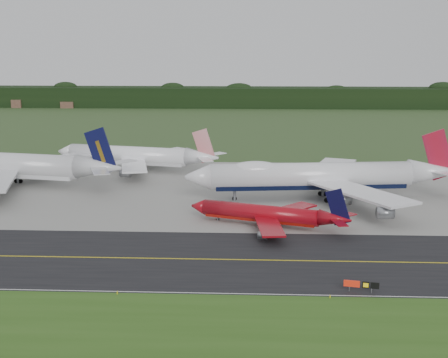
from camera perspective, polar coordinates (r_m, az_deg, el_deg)
ground at (r=115.44m, az=4.54°, el=-6.76°), size 600.00×600.00×0.00m
grass_verge at (r=83.12m, az=5.31°, el=-14.59°), size 400.00×30.00×0.01m
taxiway at (r=111.66m, az=4.61°, el=-7.42°), size 400.00×32.00×0.02m
apron at (r=164.50m, az=4.00°, el=-0.99°), size 400.00×78.00×0.01m
taxiway_centreline at (r=111.65m, az=4.61°, el=-7.41°), size 400.00×0.40×0.00m
taxiway_edge_line at (r=97.19m, az=4.90°, el=-10.46°), size 400.00×0.25×0.00m
horizon_treeline at (r=384.27m, az=3.29°, el=7.37°), size 700.00×25.00×12.00m
jet_ba_747 at (r=154.76m, az=8.83°, el=0.28°), size 68.76×56.56×17.28m
jet_red_737 at (r=131.08m, az=4.12°, el=-3.23°), size 34.20×27.12×9.49m
jet_navy_gold at (r=177.32m, az=-19.01°, el=1.15°), size 65.09×55.94×16.86m
jet_star_tail at (r=189.86m, az=-8.01°, el=2.10°), size 51.71×42.53×13.74m
taxiway_sign at (r=99.46m, az=12.43°, el=-9.41°), size 5.30×1.25×1.79m
edge_marker_left at (r=98.27m, az=-9.73°, el=-10.20°), size 0.16×0.16×0.50m
edge_marker_center at (r=96.83m, az=9.67°, el=-10.55°), size 0.16×0.16×0.50m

